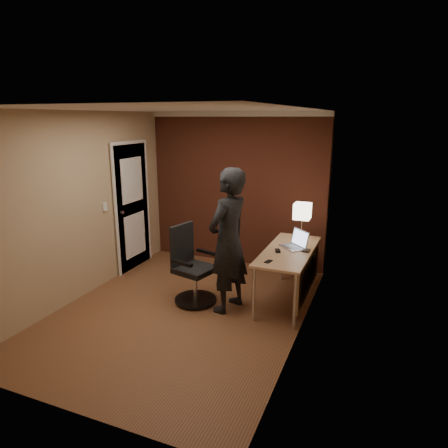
% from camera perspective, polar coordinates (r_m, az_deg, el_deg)
% --- Properties ---
extents(room, '(4.00, 4.00, 4.00)m').
position_cam_1_polar(room, '(6.32, -1.86, 5.51)').
color(room, brown).
rests_on(room, ground).
extents(desk, '(0.60, 1.50, 0.73)m').
position_cam_1_polar(desk, '(5.34, 9.94, -5.04)').
color(desk, tan).
rests_on(desk, ground).
extents(desk_lamp, '(0.22, 0.22, 0.54)m').
position_cam_1_polar(desk_lamp, '(5.63, 11.12, 1.75)').
color(desk_lamp, silver).
rests_on(desk_lamp, desk).
extents(laptop, '(0.42, 0.41, 0.23)m').
position_cam_1_polar(laptop, '(5.41, 10.24, -2.65)').
color(laptop, silver).
rests_on(laptop, desk).
extents(mouse, '(0.09, 0.12, 0.03)m').
position_cam_1_polar(mouse, '(5.20, 7.68, -3.81)').
color(mouse, black).
rests_on(mouse, desk).
extents(phone, '(0.09, 0.13, 0.01)m').
position_cam_1_polar(phone, '(4.84, 6.36, -5.34)').
color(phone, black).
rests_on(phone, desk).
extents(wallet, '(0.10, 0.12, 0.02)m').
position_cam_1_polar(wallet, '(5.29, 11.65, -3.73)').
color(wallet, black).
rests_on(wallet, desk).
extents(office_chair, '(0.57, 0.64, 1.03)m').
position_cam_1_polar(office_chair, '(5.35, -4.70, -6.48)').
color(office_chair, black).
rests_on(office_chair, ground).
extents(person, '(0.59, 0.76, 1.84)m').
position_cam_1_polar(person, '(4.98, 0.61, -2.44)').
color(person, black).
rests_on(person, ground).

